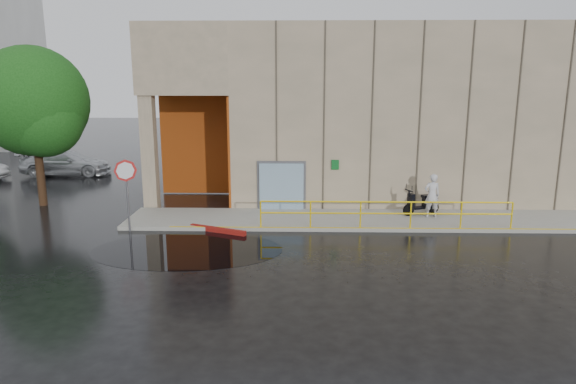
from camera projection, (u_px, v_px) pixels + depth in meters
name	position (u px, v px, depth m)	size (l,w,h in m)	color
ground	(269.00, 259.00, 16.60)	(120.00, 120.00, 0.00)	black
sidewalk	(373.00, 220.00, 20.89)	(20.00, 3.00, 0.15)	gray
building	(380.00, 108.00, 26.30)	(20.00, 10.17, 8.00)	gray
guardrail	(386.00, 214.00, 19.44)	(9.56, 0.06, 1.03)	yellow
person	(432.00, 195.00, 20.90)	(0.65, 0.43, 1.79)	silver
scooter	(422.00, 197.00, 21.28)	(1.73, 1.10, 1.31)	black
stop_sign	(126.00, 180.00, 19.14)	(0.77, 0.39, 2.77)	slate
red_curb	(218.00, 230.00, 19.44)	(2.40, 0.18, 0.18)	maroon
puddle	(187.00, 250.00, 17.45)	(6.50, 4.00, 0.01)	black
car_c	(66.00, 163.00, 30.77)	(2.10, 5.16, 1.50)	#B8BBBF
tree_near	(35.00, 106.00, 22.52)	(4.83, 4.83, 7.14)	black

